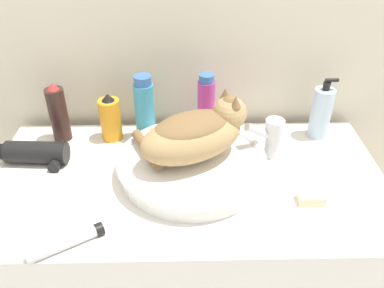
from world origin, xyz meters
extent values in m
cube|color=beige|center=(0.00, 0.62, 1.20)|extent=(8.00, 0.05, 2.40)
cube|color=white|center=(0.00, 0.28, 0.42)|extent=(1.09, 0.56, 0.84)
cylinder|color=white|center=(0.01, 0.30, 0.86)|extent=(0.39, 0.39, 0.05)
torus|color=white|center=(0.01, 0.30, 0.89)|extent=(0.41, 0.41, 0.02)
ellipsoid|color=tan|center=(0.01, 0.30, 0.96)|extent=(0.33, 0.27, 0.12)
ellipsoid|color=brown|center=(0.01, 0.30, 0.99)|extent=(0.25, 0.21, 0.06)
sphere|color=tan|center=(0.12, 0.36, 1.00)|extent=(0.09, 0.09, 0.09)
sphere|color=brown|center=(0.12, 0.36, 1.02)|extent=(0.05, 0.05, 0.05)
cone|color=brown|center=(0.13, 0.33, 1.05)|extent=(0.03, 0.03, 0.03)
cone|color=brown|center=(0.10, 0.38, 1.05)|extent=(0.03, 0.03, 0.03)
cylinder|color=brown|center=(-0.11, 0.32, 0.91)|extent=(0.10, 0.17, 0.03)
cylinder|color=silver|center=(0.25, 0.38, 0.87)|extent=(0.04, 0.04, 0.07)
cylinder|color=silver|center=(0.21, 0.37, 0.93)|extent=(0.10, 0.05, 0.07)
cylinder|color=silver|center=(0.25, 0.38, 0.93)|extent=(0.05, 0.05, 0.05)
cylinder|color=silver|center=(0.41, 0.49, 0.92)|extent=(0.06, 0.06, 0.16)
cylinder|color=black|center=(0.41, 0.49, 1.01)|extent=(0.02, 0.02, 0.02)
cylinder|color=black|center=(0.43, 0.49, 1.03)|extent=(0.04, 0.01, 0.01)
cylinder|color=teal|center=(-0.12, 0.49, 0.93)|extent=(0.06, 0.06, 0.18)
cylinder|color=#3866AD|center=(-0.12, 0.49, 1.04)|extent=(0.05, 0.05, 0.03)
cylinder|color=#B2338C|center=(0.06, 0.49, 0.93)|extent=(0.05, 0.05, 0.19)
cylinder|color=#3866AD|center=(0.06, 0.49, 1.04)|extent=(0.04, 0.04, 0.02)
cylinder|color=#331E19|center=(-0.39, 0.49, 0.92)|extent=(0.05, 0.05, 0.17)
cone|color=red|center=(-0.39, 0.49, 1.02)|extent=(0.03, 0.03, 0.02)
cylinder|color=orange|center=(-0.23, 0.49, 0.90)|extent=(0.06, 0.06, 0.13)
cone|color=black|center=(-0.23, 0.49, 0.98)|extent=(0.04, 0.04, 0.02)
cylinder|color=silver|center=(-0.28, 0.04, 0.85)|extent=(0.15, 0.10, 0.03)
cylinder|color=black|center=(-0.21, 0.08, 0.85)|extent=(0.03, 0.04, 0.03)
cylinder|color=black|center=(-0.43, 0.37, 0.87)|extent=(0.18, 0.08, 0.06)
cylinder|color=black|center=(-0.37, 0.36, 0.86)|extent=(0.04, 0.11, 0.03)
cylinder|color=black|center=(-0.52, 0.37, 0.87)|extent=(0.02, 0.05, 0.05)
cube|color=beige|center=(0.31, 0.18, 0.85)|extent=(0.07, 0.04, 0.02)
camera|label=1|loc=(-0.01, -0.58, 1.54)|focal=38.00mm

